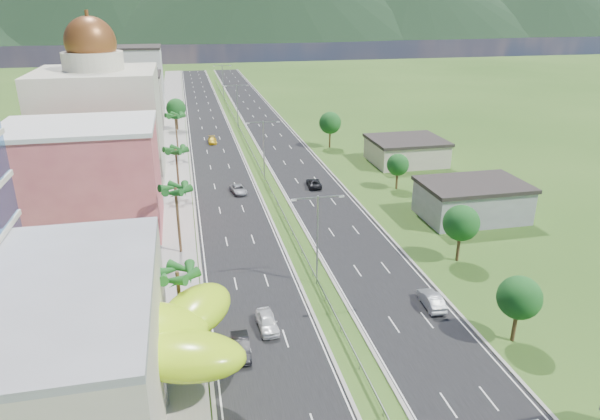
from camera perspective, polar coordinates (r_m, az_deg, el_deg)
ground at (r=55.23m, az=4.37°, el=-12.80°), size 500.00×500.00×0.00m
road_left at (r=137.25m, az=-9.53°, el=8.12°), size 11.00×260.00×0.04m
road_right at (r=138.74m, az=-3.27°, el=8.53°), size 11.00×260.00×0.04m
sidewalk_left at (r=137.14m, az=-13.52°, el=7.83°), size 7.00×260.00×0.12m
median_guardrail at (r=120.27m, az=-5.43°, el=6.73°), size 0.10×216.06×0.76m
streetlight_median_b at (r=60.39m, az=1.87°, el=-2.26°), size 6.04×0.25×11.00m
streetlight_median_c at (r=97.63m, az=-3.90°, el=7.02°), size 6.04×0.25×11.00m
streetlight_median_d at (r=141.34m, az=-6.73°, el=11.44°), size 6.04×0.25×11.00m
streetlight_median_e at (r=185.66m, az=-8.24°, el=13.75°), size 6.04×0.25×11.00m
lime_canopy at (r=47.77m, az=-18.23°, el=-12.81°), size 18.00×15.00×7.40m
pink_shophouse at (r=80.41m, az=-22.01°, el=2.85°), size 20.00×15.00×15.00m
domed_building at (r=101.51m, az=-20.44°, el=8.96°), size 20.00×20.00×28.70m
midrise_grey at (r=126.38m, az=-18.45°, el=9.89°), size 16.00×15.00×16.00m
midrise_beige at (r=148.20m, az=-17.64°, el=10.97°), size 16.00×15.00×13.00m
midrise_white at (r=170.50m, az=-17.17°, el=13.14°), size 16.00×15.00×18.00m
shed_near at (r=85.19m, az=17.85°, el=0.83°), size 15.00×10.00×5.00m
shed_far at (r=111.62m, az=11.24°, el=6.09°), size 14.00×12.00×4.40m
palm_tree_b at (r=51.51m, az=-12.95°, el=-6.87°), size 3.60×3.60×8.10m
palm_tree_c at (r=69.34m, az=-13.13°, el=1.93°), size 3.60×3.60×9.60m
palm_tree_d at (r=91.64m, az=-13.11°, el=6.06°), size 3.60×3.60×8.60m
palm_tree_e at (r=115.82m, az=-13.17°, el=9.61°), size 3.60×3.60×9.40m
leafy_tree_lfar at (r=140.88m, az=-13.09°, el=10.52°), size 4.90×4.90×8.05m
leafy_tree_ra at (r=55.33m, az=22.36°, el=-8.66°), size 4.20×4.20×6.90m
leafy_tree_rb at (r=69.48m, az=16.82°, el=-1.35°), size 4.55×4.55×7.47m
leafy_tree_rc at (r=94.71m, az=10.40°, el=4.77°), size 3.85×3.85×6.33m
leafy_tree_rd at (r=120.62m, az=3.23°, el=9.26°), size 4.90×4.90×8.05m
mountain_ridge at (r=499.99m, az=-4.05°, el=17.88°), size 860.00×140.00×90.00m
car_white_near_left at (r=55.13m, az=-3.52°, el=-11.80°), size 2.06×4.72×1.58m
car_dark_left at (r=51.95m, az=-6.33°, el=-14.29°), size 1.67×4.62×1.52m
car_silver_mid_left at (r=92.56m, az=-6.58°, el=2.20°), size 2.92×5.04×1.32m
car_yellow_far_left at (r=126.70m, az=-9.34°, el=7.35°), size 1.96×4.73×1.37m
car_silver_right at (r=60.31m, az=13.84°, el=-9.28°), size 1.98×4.93×1.59m
car_dark_far_right at (r=95.17m, az=1.49°, el=2.90°), size 2.71×5.14×1.38m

